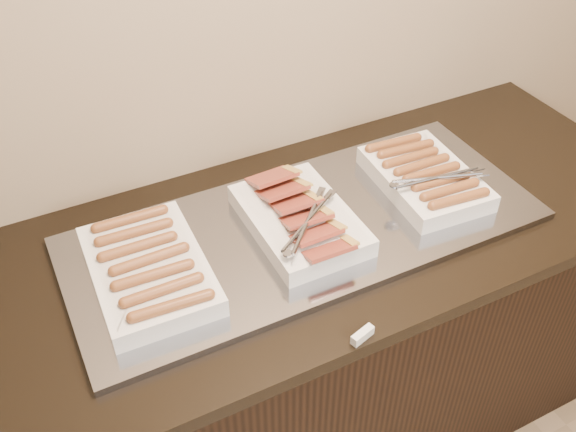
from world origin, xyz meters
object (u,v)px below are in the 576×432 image
(warming_tray, at_px, (306,228))
(dish_right, at_px, (425,177))
(counter, at_px, (297,345))
(dish_center, at_px, (300,219))
(dish_left, at_px, (149,268))

(warming_tray, distance_m, dish_right, 0.36)
(counter, relative_size, dish_center, 5.43)
(warming_tray, height_order, dish_center, dish_center)
(dish_center, bearing_deg, dish_left, 179.60)
(dish_center, xyz_separation_m, dish_right, (0.38, -0.00, 0.00))
(warming_tray, relative_size, dish_center, 3.16)
(counter, xyz_separation_m, dish_right, (0.38, -0.00, 0.50))
(warming_tray, height_order, dish_right, dish_right)
(counter, relative_size, dish_left, 5.41)
(dish_left, height_order, dish_right, dish_right)
(counter, distance_m, dish_right, 0.63)
(dish_right, bearing_deg, dish_left, -176.67)
(dish_left, bearing_deg, dish_center, 1.17)
(dish_left, distance_m, dish_right, 0.77)
(warming_tray, relative_size, dish_right, 3.34)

